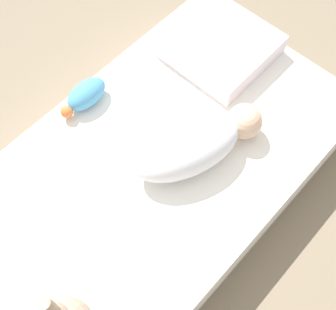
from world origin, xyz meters
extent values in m
plane|color=#7A6B56|center=(0.00, 0.00, 0.00)|extent=(12.00, 12.00, 0.00)
cube|color=white|center=(0.00, 0.00, 0.10)|extent=(1.51, 0.85, 0.20)
ellipsoid|color=white|center=(-0.11, 0.07, 0.28)|extent=(0.43, 0.32, 0.16)
sphere|color=#DBB293|center=(-0.32, 0.15, 0.27)|extent=(0.13, 0.13, 0.13)
cube|color=white|center=(-0.54, -0.14, 0.25)|extent=(0.36, 0.37, 0.09)
cylinder|color=tan|center=(0.53, 0.21, 0.54)|extent=(0.03, 0.03, 0.12)
ellipsoid|color=#4C99C6|center=(-0.04, -0.35, 0.25)|extent=(0.17, 0.09, 0.09)
sphere|color=orange|center=(0.06, -0.35, 0.24)|extent=(0.05, 0.05, 0.05)
camera|label=1|loc=(0.49, 0.54, 1.64)|focal=50.00mm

